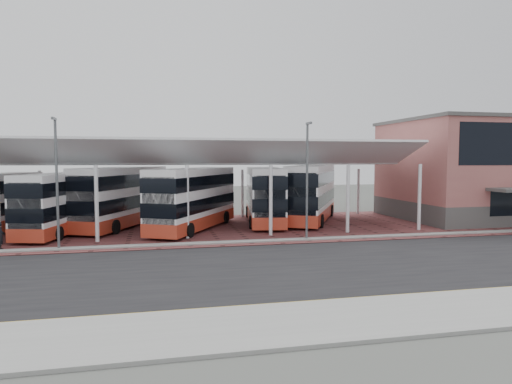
% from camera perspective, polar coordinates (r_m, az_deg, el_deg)
% --- Properties ---
extents(ground, '(140.00, 140.00, 0.00)m').
position_cam_1_polar(ground, '(25.36, 6.65, -8.62)').
color(ground, '#464843').
extents(road, '(120.00, 14.00, 0.02)m').
position_cam_1_polar(road, '(24.44, 7.42, -9.10)').
color(road, black).
rests_on(road, ground).
extents(forecourt, '(72.00, 16.00, 0.06)m').
position_cam_1_polar(forecourt, '(38.16, 3.08, -4.25)').
color(forecourt, brown).
rests_on(forecourt, ground).
extents(sidewalk, '(120.00, 4.00, 0.14)m').
position_cam_1_polar(sidewalk, '(17.41, 16.72, -14.53)').
color(sidewalk, gray).
rests_on(sidewalk, ground).
extents(north_kerb, '(120.00, 0.80, 0.14)m').
position_cam_1_polar(north_kerb, '(31.16, 2.89, -6.08)').
color(north_kerb, gray).
rests_on(north_kerb, ground).
extents(yellow_line_near, '(120.00, 0.12, 0.01)m').
position_cam_1_polar(yellow_line_near, '(19.10, 13.72, -12.92)').
color(yellow_line_near, '#CB9B05').
rests_on(yellow_line_near, road).
extents(yellow_line_far, '(120.00, 0.12, 0.01)m').
position_cam_1_polar(yellow_line_far, '(19.36, 13.32, -12.68)').
color(yellow_line_far, '#CB9B05').
rests_on(yellow_line_far, road).
extents(canopy, '(37.00, 11.63, 7.07)m').
position_cam_1_polar(canopy, '(37.36, -9.22, 4.40)').
color(canopy, white).
rests_on(canopy, ground).
extents(terminal, '(18.40, 14.40, 9.25)m').
position_cam_1_polar(terminal, '(48.59, 27.41, 2.57)').
color(terminal, '#4F4C4A').
rests_on(terminal, ground).
extents(lamp_west, '(0.16, 0.90, 8.07)m').
position_cam_1_polar(lamp_west, '(30.23, -23.65, 1.46)').
color(lamp_west, '#5A5E62').
rests_on(lamp_west, ground).
extents(lamp_east, '(0.16, 0.90, 8.07)m').
position_cam_1_polar(lamp_east, '(31.35, 6.41, 1.86)').
color(lamp_east, '#5A5E62').
rests_on(lamp_east, ground).
extents(bus_1, '(5.25, 11.17, 4.49)m').
position_cam_1_polar(bus_1, '(37.15, -22.89, -1.29)').
color(bus_1, white).
rests_on(bus_1, forecourt).
extents(bus_2, '(7.30, 11.90, 4.87)m').
position_cam_1_polar(bus_2, '(38.97, -16.33, -0.61)').
color(bus_2, white).
rests_on(bus_2, forecourt).
extents(bus_3, '(7.94, 11.53, 4.81)m').
position_cam_1_polar(bus_3, '(36.20, -7.81, -0.88)').
color(bus_3, white).
rests_on(bus_3, forecourt).
extents(bus_4, '(4.50, 11.89, 4.79)m').
position_cam_1_polar(bus_4, '(39.71, 1.04, -0.42)').
color(bus_4, white).
rests_on(bus_4, forecourt).
extents(bus_5, '(8.09, 11.97, 4.97)m').
position_cam_1_polar(bus_5, '(40.99, 6.97, -0.18)').
color(bus_5, white).
rests_on(bus_5, forecourt).
extents(pedestrian, '(0.48, 0.67, 1.75)m').
position_cam_1_polar(pedestrian, '(31.88, -29.33, -4.79)').
color(pedestrian, black).
rests_on(pedestrian, forecourt).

